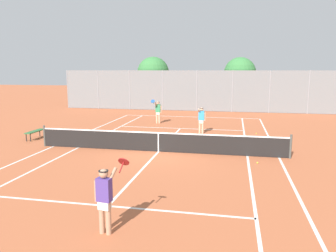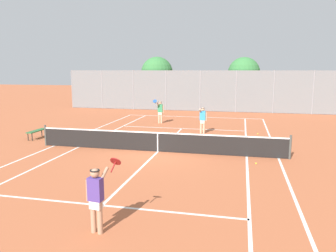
{
  "view_description": "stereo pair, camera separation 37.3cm",
  "coord_description": "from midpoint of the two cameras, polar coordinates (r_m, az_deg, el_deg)",
  "views": [
    {
      "loc": [
        3.45,
        -14.74,
        3.87
      ],
      "look_at": [
        0.16,
        1.5,
        1.0
      ],
      "focal_mm": 35.0,
      "sensor_mm": 36.0,
      "label": 1
    },
    {
      "loc": [
        3.82,
        -14.66,
        3.87
      ],
      "look_at": [
        0.16,
        1.5,
        1.0
      ],
      "focal_mm": 35.0,
      "sensor_mm": 36.0,
      "label": 2
    }
  ],
  "objects": [
    {
      "name": "player_far_right",
      "position": [
        20.03,
        5.3,
        1.29
      ],
      "size": [
        0.44,
        0.48,
        1.6
      ],
      "color": "#D8A884",
      "rests_on": "ground"
    },
    {
      "name": "player_far_left",
      "position": [
        23.7,
        -2.21,
        2.68
      ],
      "size": [
        0.66,
        0.73,
        1.77
      ],
      "color": "#D8A884",
      "rests_on": "ground"
    },
    {
      "name": "tree_behind_right",
      "position": [
        32.73,
        12.16,
        8.78
      ],
      "size": [
        3.07,
        3.07,
        5.05
      ],
      "color": "brown",
      "rests_on": "ground"
    },
    {
      "name": "tennis_net",
      "position": [
        15.51,
        -2.39,
        -2.7
      ],
      "size": [
        12.0,
        0.1,
        1.07
      ],
      "color": "#474C47",
      "rests_on": "ground"
    },
    {
      "name": "ground_plane",
      "position": [
        15.63,
        -2.37,
        -4.52
      ],
      "size": [
        120.0,
        120.0,
        0.0
      ],
      "primitive_type": "plane",
      "color": "#B25B38"
    },
    {
      "name": "loose_tennis_ball_1",
      "position": [
        20.56,
        14.6,
        -1.25
      ],
      "size": [
        0.07,
        0.07,
        0.07
      ],
      "primitive_type": "sphere",
      "color": "#D1DB33",
      "rests_on": "ground"
    },
    {
      "name": "loose_tennis_ball_0",
      "position": [
        14.16,
        14.57,
        -6.22
      ],
      "size": [
        0.07,
        0.07,
        0.07
      ],
      "primitive_type": "sphere",
      "color": "#D1DB33",
      "rests_on": "ground"
    },
    {
      "name": "courtside_bench",
      "position": [
        19.94,
        -22.65,
        -0.94
      ],
      "size": [
        0.36,
        1.5,
        0.47
      ],
      "color": "#2D6638",
      "rests_on": "ground"
    },
    {
      "name": "back_fence",
      "position": [
        30.82,
        4.68,
        6.13
      ],
      "size": [
        26.32,
        0.08,
        3.8
      ],
      "color": "gray",
      "rests_on": "ground"
    },
    {
      "name": "player_near_side",
      "position": [
        8.03,
        -12.3,
        -11.91
      ],
      "size": [
        0.74,
        0.72,
        1.77
      ],
      "color": "tan",
      "rests_on": "ground"
    },
    {
      "name": "court_line_markings",
      "position": [
        15.63,
        -2.37,
        -4.51
      ],
      "size": [
        11.1,
        23.9,
        0.01
      ],
      "color": "silver",
      "rests_on": "ground"
    },
    {
      "name": "tree_behind_left",
      "position": [
        33.77,
        -2.82,
        9.07
      ],
      "size": [
        3.22,
        3.22,
        5.15
      ],
      "color": "brown",
      "rests_on": "ground"
    }
  ]
}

